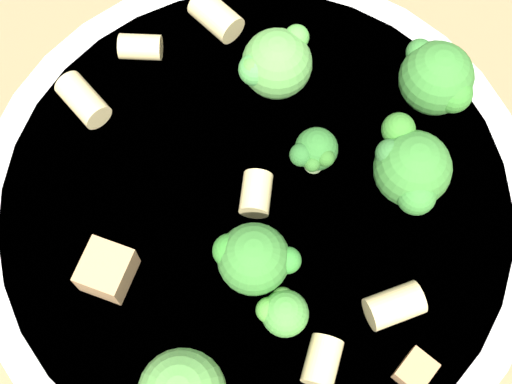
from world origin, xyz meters
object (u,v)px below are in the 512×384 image
(pasta_bowl, at_px, (256,211))
(broccoli_floret_4, at_px, (315,151))
(broccoli_floret_5, at_px, (283,312))
(rigatoni_0, at_px, (83,100))
(rigatoni_5, at_px, (216,16))
(broccoli_floret_3, at_px, (438,77))
(broccoli_floret_2, at_px, (252,258))
(broccoli_floret_1, at_px, (275,64))
(chicken_chunk_0, at_px, (107,270))
(chicken_chunk_1, at_px, (416,371))
(broccoli_floret_0, at_px, (411,169))
(rigatoni_1, at_px, (140,47))
(rigatoni_3, at_px, (394,306))
(rigatoni_4, at_px, (313,365))
(rigatoni_2, at_px, (258,186))

(pasta_bowl, xyz_separation_m, broccoli_floret_4, (0.03, 0.01, 0.04))
(broccoli_floret_5, relative_size, rigatoni_0, 0.97)
(pasta_bowl, bearing_deg, broccoli_floret_5, -98.94)
(rigatoni_0, bearing_deg, rigatoni_5, 17.24)
(broccoli_floret_4, distance_m, rigatoni_5, 0.10)
(broccoli_floret_3, bearing_deg, broccoli_floret_2, -154.70)
(broccoli_floret_2, xyz_separation_m, rigatoni_5, (0.03, 0.14, -0.02))
(broccoli_floret_1, bearing_deg, chicken_chunk_0, -147.04)
(broccoli_floret_3, xyz_separation_m, chicken_chunk_1, (-0.07, -0.13, -0.02))
(broccoli_floret_0, bearing_deg, broccoli_floret_1, 117.55)
(broccoli_floret_0, bearing_deg, broccoli_floret_3, 50.84)
(broccoli_floret_4, height_order, chicken_chunk_1, broccoli_floret_4)
(rigatoni_1, bearing_deg, broccoli_floret_4, -56.90)
(broccoli_floret_1, distance_m, rigatoni_3, 0.14)
(broccoli_floret_0, distance_m, broccoli_floret_1, 0.09)
(broccoli_floret_2, distance_m, rigatoni_1, 0.14)
(pasta_bowl, distance_m, chicken_chunk_0, 0.09)
(pasta_bowl, distance_m, chicken_chunk_1, 0.12)
(pasta_bowl, height_order, broccoli_floret_3, broccoli_floret_3)
(chicken_chunk_0, height_order, chicken_chunk_1, chicken_chunk_0)
(chicken_chunk_1, bearing_deg, broccoli_floret_4, 92.74)
(broccoli_floret_1, bearing_deg, rigatoni_1, 144.90)
(broccoli_floret_5, bearing_deg, broccoli_floret_1, 71.00)
(rigatoni_1, bearing_deg, rigatoni_3, -68.39)
(rigatoni_5, relative_size, chicken_chunk_1, 1.67)
(rigatoni_1, bearing_deg, broccoli_floret_0, -49.90)
(broccoli_floret_1, xyz_separation_m, rigatoni_1, (-0.06, 0.04, -0.01))
(broccoli_floret_3, distance_m, rigatoni_0, 0.19)
(chicken_chunk_0, bearing_deg, rigatoni_4, -44.45)
(pasta_bowl, xyz_separation_m, rigatoni_1, (-0.03, 0.11, 0.02))
(rigatoni_4, height_order, chicken_chunk_1, rigatoni_4)
(rigatoni_0, distance_m, chicken_chunk_1, 0.22)
(rigatoni_2, bearing_deg, broccoli_floret_4, 5.50)
(broccoli_floret_4, height_order, rigatoni_3, broccoli_floret_4)
(rigatoni_2, xyz_separation_m, rigatoni_3, (0.04, -0.08, 0.00))
(broccoli_floret_5, bearing_deg, rigatoni_1, 96.79)
(rigatoni_1, relative_size, chicken_chunk_1, 1.36)
(rigatoni_0, bearing_deg, chicken_chunk_1, -60.48)
(rigatoni_3, bearing_deg, broccoli_floret_4, 95.56)
(rigatoni_5, height_order, chicken_chunk_1, rigatoni_5)
(pasta_bowl, height_order, rigatoni_0, rigatoni_0)
(broccoli_floret_4, relative_size, chicken_chunk_0, 1.29)
(rigatoni_1, xyz_separation_m, rigatoni_3, (0.07, -0.18, 0.00))
(pasta_bowl, distance_m, broccoli_floret_1, 0.08)
(broccoli_floret_3, height_order, rigatoni_5, broccoli_floret_3)
(broccoli_floret_4, bearing_deg, broccoli_floret_5, -121.99)
(rigatoni_1, height_order, chicken_chunk_1, rigatoni_1)
(broccoli_floret_1, bearing_deg, chicken_chunk_1, -87.75)
(rigatoni_0, bearing_deg, broccoli_floret_0, -35.42)
(broccoli_floret_0, bearing_deg, chicken_chunk_1, -111.55)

